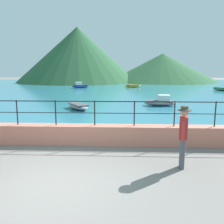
% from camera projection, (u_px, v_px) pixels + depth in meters
% --- Properties ---
extents(ground_plane, '(120.00, 120.00, 0.00)m').
position_uv_depth(ground_plane, '(50.00, 185.00, 5.76)').
color(ground_plane, slate).
extents(promenade_wall, '(20.00, 0.56, 0.70)m').
position_uv_depth(promenade_wall, '(76.00, 134.00, 8.84)').
color(promenade_wall, tan).
rests_on(promenade_wall, ground).
extents(railing, '(18.44, 0.04, 0.90)m').
position_uv_depth(railing, '(75.00, 108.00, 8.66)').
color(railing, black).
rests_on(railing, promenade_wall).
extents(lake_water, '(64.00, 44.32, 0.06)m').
position_uv_depth(lake_water, '(110.00, 89.00, 31.14)').
color(lake_water, teal).
rests_on(lake_water, ground).
extents(hill_main, '(22.75, 22.75, 10.14)m').
position_uv_depth(hill_main, '(78.00, 55.00, 45.78)').
color(hill_main, '#285633').
rests_on(hill_main, ground).
extents(hill_secondary, '(20.94, 20.94, 5.33)m').
position_uv_depth(hill_secondary, '(162.00, 68.00, 46.76)').
color(hill_secondary, '#285633').
rests_on(hill_secondary, ground).
extents(person_walking, '(0.38, 0.56, 1.75)m').
position_uv_depth(person_walking, '(183.00, 134.00, 6.59)').
color(person_walking, '#4C4C56').
rests_on(person_walking, ground).
extents(boat_0, '(1.99, 2.43, 0.36)m').
position_uv_depth(boat_0, '(78.00, 106.00, 15.83)').
color(boat_0, gray).
rests_on(boat_0, lake_water).
extents(boat_2, '(2.35, 1.05, 0.76)m').
position_uv_depth(boat_2, '(161.00, 102.00, 17.30)').
color(boat_2, gray).
rests_on(boat_2, lake_water).
extents(boat_3, '(2.47, 1.57, 0.76)m').
position_uv_depth(boat_3, '(80.00, 86.00, 32.13)').
color(boat_3, '#2D4C9E').
rests_on(boat_3, lake_water).
extents(boat_4, '(2.06, 2.40, 0.36)m').
position_uv_depth(boat_4, '(222.00, 89.00, 28.28)').
color(boat_4, '#338C59').
rests_on(boat_4, lake_water).
extents(boat_5, '(2.46, 1.55, 0.36)m').
position_uv_depth(boat_5, '(133.00, 86.00, 33.08)').
color(boat_5, gold).
rests_on(boat_5, lake_water).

